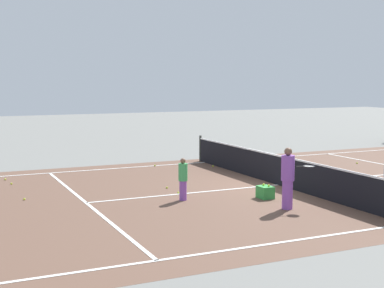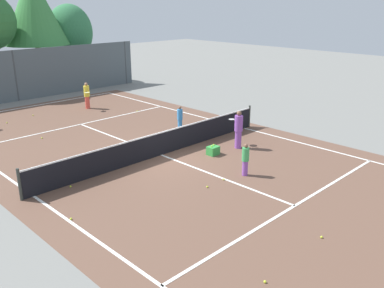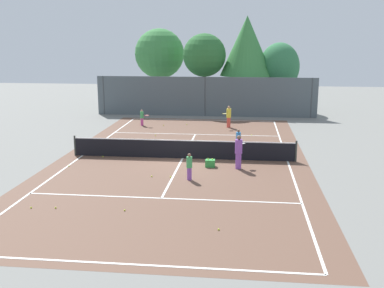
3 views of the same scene
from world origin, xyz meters
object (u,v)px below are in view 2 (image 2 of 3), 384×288
object	(u,v)px
tennis_ball_3	(322,237)
tennis_ball_9	(42,138)
tennis_ball_11	(7,123)
tennis_ball_5	(71,186)
tennis_ball_4	(137,111)
tennis_ball_10	(224,179)
player_2	(245,159)
tennis_ball_7	(33,115)
player_0	(87,95)
tennis_ball_0	(265,282)
player_1	(180,118)
player_3	(238,129)
tennis_ball_6	(71,219)
tennis_ball_2	(207,187)
ball_crate	(213,150)

from	to	relation	value
tennis_ball_3	tennis_ball_9	bearing A→B (deg)	95.98
tennis_ball_11	tennis_ball_5	bearing A→B (deg)	-99.84
tennis_ball_4	tennis_ball_11	size ratio (longest dim) A/B	1.00
tennis_ball_10	player_2	bearing A→B (deg)	-15.12
tennis_ball_5	tennis_ball_9	world-z (taller)	same
tennis_ball_5	tennis_ball_7	size ratio (longest dim) A/B	1.00
player_0	tennis_ball_5	size ratio (longest dim) A/B	23.48
player_0	tennis_ball_3	bearing A→B (deg)	-100.67
player_0	tennis_ball_11	bearing A→B (deg)	177.79
tennis_ball_9	tennis_ball_10	world-z (taller)	same
tennis_ball_0	tennis_ball_4	size ratio (longest dim) A/B	1.00
tennis_ball_0	tennis_ball_4	world-z (taller)	same
tennis_ball_5	tennis_ball_9	distance (m)	6.04
player_1	tennis_ball_4	xyz separation A→B (m)	(0.82, 4.52, -0.61)
player_0	player_3	bearing A→B (deg)	-85.38
player_0	tennis_ball_6	size ratio (longest dim) A/B	23.48
tennis_ball_2	tennis_ball_3	xyz separation A→B (m)	(-0.15, -4.37, 0.00)
player_1	tennis_ball_6	distance (m)	9.34
player_2	tennis_ball_10	size ratio (longest dim) A/B	18.53
player_2	tennis_ball_3	world-z (taller)	player_2
player_1	tennis_ball_5	bearing A→B (deg)	-163.29
tennis_ball_0	tennis_ball_2	bearing A→B (deg)	57.77
tennis_ball_0	tennis_ball_11	bearing A→B (deg)	86.31
tennis_ball_4	tennis_ball_5	world-z (taller)	same
tennis_ball_4	tennis_ball_11	xyz separation A→B (m)	(-6.36, 2.86, 0.00)
ball_crate	player_0	bearing A→B (deg)	87.17
player_3	tennis_ball_3	xyz separation A→B (m)	(-4.09, -6.26, -0.82)
tennis_ball_2	tennis_ball_3	size ratio (longest dim) A/B	1.00
tennis_ball_7	player_3	bearing A→B (deg)	-70.93
tennis_ball_9	tennis_ball_10	size ratio (longest dim) A/B	1.00
player_0	player_2	world-z (taller)	player_0
player_0	tennis_ball_0	size ratio (longest dim) A/B	23.48
player_0	player_3	world-z (taller)	player_3
tennis_ball_3	tennis_ball_6	distance (m)	7.12
ball_crate	tennis_ball_3	world-z (taller)	ball_crate
tennis_ball_0	tennis_ball_10	distance (m)	5.75
tennis_ball_2	tennis_ball_10	xyz separation A→B (m)	(0.88, 0.02, 0.00)
tennis_ball_7	tennis_ball_11	xyz separation A→B (m)	(-1.64, -0.49, 0.00)
tennis_ball_5	tennis_ball_6	bearing A→B (deg)	-118.96
tennis_ball_7	tennis_ball_0	bearing A→B (deg)	-98.82
tennis_ball_6	tennis_ball_11	xyz separation A→B (m)	(2.78, 11.57, 0.00)
ball_crate	player_3	bearing A→B (deg)	-7.24
tennis_ball_3	tennis_ball_2	bearing A→B (deg)	88.08
tennis_ball_3	tennis_ball_10	bearing A→B (deg)	76.91
tennis_ball_5	tennis_ball_10	xyz separation A→B (m)	(4.20, -3.31, 0.00)
tennis_ball_6	tennis_ball_10	distance (m)	5.48
tennis_ball_3	tennis_ball_4	size ratio (longest dim) A/B	1.00
tennis_ball_7	tennis_ball_11	world-z (taller)	same
player_2	ball_crate	bearing A→B (deg)	71.38
player_2	tennis_ball_7	distance (m)	13.71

